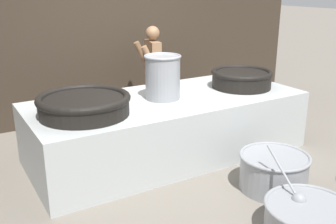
{
  "coord_description": "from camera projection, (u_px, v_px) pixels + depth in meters",
  "views": [
    {
      "loc": [
        -2.55,
        -4.28,
        2.24
      ],
      "look_at": [
        0.0,
        0.0,
        0.6
      ],
      "focal_mm": 42.0,
      "sensor_mm": 36.0,
      "label": 1
    }
  ],
  "objects": [
    {
      "name": "back_wall",
      "position": [
        105.0,
        23.0,
        6.65
      ],
      "size": [
        8.03,
        0.24,
        3.21
      ],
      "primitive_type": "cube",
      "color": "#382D23",
      "rests_on": "ground_plane"
    },
    {
      "name": "prep_bowl_vegetables",
      "position": [
        308.0,
        218.0,
        3.63
      ],
      "size": [
        0.83,
        1.07,
        0.66
      ],
      "color": "gray",
      "rests_on": "ground_plane"
    },
    {
      "name": "hearth_platform",
      "position": [
        168.0,
        126.0,
        5.31
      ],
      "size": [
        3.64,
        1.55,
        0.8
      ],
      "color": "#B2B7B7",
      "rests_on": "ground_plane"
    },
    {
      "name": "giant_wok_far",
      "position": [
        242.0,
        78.0,
        5.65
      ],
      "size": [
        0.88,
        0.88,
        0.25
      ],
      "color": "black",
      "rests_on": "hearth_platform"
    },
    {
      "name": "prep_bowl_extra",
      "position": [
        274.0,
        170.0,
        4.43
      ],
      "size": [
        0.79,
        0.79,
        0.42
      ],
      "color": "gray",
      "rests_on": "ground_plane"
    },
    {
      "name": "stock_pot",
      "position": [
        162.0,
        76.0,
        5.06
      ],
      "size": [
        0.48,
        0.48,
        0.57
      ],
      "color": "gray",
      "rests_on": "hearth_platform"
    },
    {
      "name": "cook",
      "position": [
        153.0,
        72.0,
        6.4
      ],
      "size": [
        0.44,
        0.63,
        1.6
      ],
      "rotation": [
        0.0,
        0.0,
        2.92
      ],
      "color": "#8C6647",
      "rests_on": "ground_plane"
    },
    {
      "name": "ground_plane",
      "position": [
        168.0,
        153.0,
        5.43
      ],
      "size": [
        60.0,
        60.0,
        0.0
      ],
      "primitive_type": "plane",
      "color": "slate"
    },
    {
      "name": "giant_wok_near",
      "position": [
        84.0,
        104.0,
        4.46
      ],
      "size": [
        1.07,
        1.07,
        0.24
      ],
      "color": "black",
      "rests_on": "hearth_platform"
    }
  ]
}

